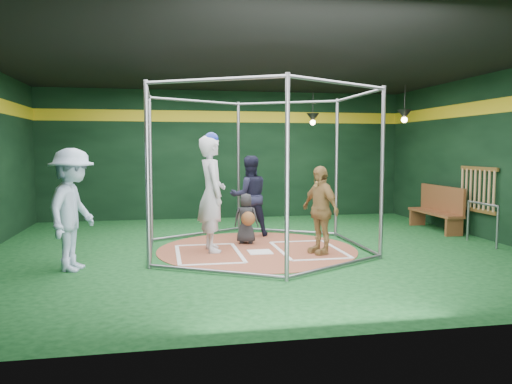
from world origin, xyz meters
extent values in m
cube|color=#0D3C16|center=(0.00, 0.00, -0.01)|extent=(10.00, 9.00, 0.02)
cube|color=black|center=(0.00, 0.00, 3.50)|extent=(10.00, 9.00, 0.02)
cube|color=black|center=(0.00, 4.50, 1.75)|extent=(10.00, 0.10, 3.50)
cube|color=black|center=(0.00, -4.50, 1.75)|extent=(10.00, 0.10, 3.50)
cube|color=black|center=(5.00, 0.00, 1.75)|extent=(0.10, 9.00, 3.50)
cube|color=gold|center=(0.00, 4.47, 2.80)|extent=(10.00, 0.01, 0.30)
cube|color=gold|center=(4.97, 0.00, 2.80)|extent=(0.01, 9.00, 0.30)
cylinder|color=#954F36|center=(0.00, 0.00, 0.01)|extent=(3.80, 3.80, 0.01)
cube|color=white|center=(0.00, -0.30, 0.02)|extent=(0.43, 0.43, 0.01)
cube|color=white|center=(-0.95, 0.60, 0.02)|extent=(1.10, 0.07, 0.01)
cube|color=white|center=(-0.95, -1.10, 0.02)|extent=(1.10, 0.07, 0.01)
cube|color=white|center=(-1.50, -0.25, 0.02)|extent=(0.07, 1.70, 0.01)
cube|color=white|center=(-0.40, -0.25, 0.02)|extent=(0.07, 1.70, 0.01)
cube|color=white|center=(0.95, 0.60, 0.02)|extent=(1.10, 0.07, 0.01)
cube|color=white|center=(0.95, -1.10, 0.02)|extent=(1.10, 0.07, 0.01)
cube|color=white|center=(0.40, -0.25, 0.02)|extent=(0.07, 1.70, 0.01)
cube|color=white|center=(1.50, -0.25, 0.02)|extent=(0.07, 1.70, 0.01)
cylinder|color=gray|center=(1.99, 1.15, 1.50)|extent=(0.07, 0.07, 3.00)
cylinder|color=gray|center=(0.00, 2.30, 1.50)|extent=(0.07, 0.07, 3.00)
cylinder|color=gray|center=(-1.99, 1.15, 1.50)|extent=(0.07, 0.07, 3.00)
cylinder|color=gray|center=(-1.99, -1.15, 1.50)|extent=(0.07, 0.07, 3.00)
cylinder|color=gray|center=(0.00, -2.30, 1.50)|extent=(0.07, 0.07, 3.00)
cylinder|color=gray|center=(1.99, -1.15, 1.50)|extent=(0.07, 0.07, 3.00)
cylinder|color=gray|center=(1.00, 1.72, 2.95)|extent=(2.02, 1.20, 0.06)
cylinder|color=gray|center=(1.00, 1.72, 0.05)|extent=(2.02, 1.20, 0.06)
cylinder|color=gray|center=(-1.00, 1.72, 2.95)|extent=(2.02, 1.20, 0.06)
cylinder|color=gray|center=(-1.00, 1.72, 0.05)|extent=(2.02, 1.20, 0.06)
cylinder|color=gray|center=(-1.99, 0.00, 2.95)|extent=(0.06, 2.30, 0.06)
cylinder|color=gray|center=(-1.99, 0.00, 0.05)|extent=(0.06, 2.30, 0.06)
cylinder|color=gray|center=(-1.00, -1.73, 2.95)|extent=(2.02, 1.20, 0.06)
cylinder|color=gray|center=(-1.00, -1.73, 0.05)|extent=(2.02, 1.20, 0.06)
cylinder|color=gray|center=(1.00, -1.73, 2.95)|extent=(2.02, 1.20, 0.06)
cylinder|color=gray|center=(1.00, -1.73, 0.05)|extent=(2.02, 1.20, 0.06)
cylinder|color=gray|center=(1.99, 0.00, 2.95)|extent=(0.06, 2.30, 0.06)
cylinder|color=gray|center=(1.99, 0.00, 0.05)|extent=(0.06, 2.30, 0.06)
cube|color=brown|center=(4.94, 0.40, 1.50)|extent=(0.05, 1.25, 0.08)
cube|color=brown|center=(4.94, 0.40, 0.60)|extent=(0.05, 1.25, 0.08)
cylinder|color=tan|center=(4.92, -0.15, 1.05)|extent=(0.06, 0.06, 0.85)
cylinder|color=tan|center=(4.92, 0.01, 1.05)|extent=(0.06, 0.06, 0.85)
cylinder|color=tan|center=(4.92, 0.16, 1.05)|extent=(0.06, 0.06, 0.85)
cylinder|color=tan|center=(4.92, 0.32, 1.05)|extent=(0.06, 0.06, 0.85)
cylinder|color=tan|center=(4.92, 0.48, 1.05)|extent=(0.06, 0.06, 0.85)
cylinder|color=tan|center=(4.92, 0.64, 1.05)|extent=(0.06, 0.06, 0.85)
cylinder|color=tan|center=(4.92, 0.79, 1.05)|extent=(0.06, 0.06, 0.85)
cylinder|color=tan|center=(4.92, 0.95, 1.05)|extent=(0.06, 0.06, 0.85)
cone|color=black|center=(2.20, 3.60, 2.75)|extent=(0.34, 0.34, 0.22)
sphere|color=#FFD899|center=(2.20, 3.60, 2.62)|extent=(0.14, 0.14, 0.14)
cylinder|color=black|center=(2.20, 3.60, 3.10)|extent=(0.02, 0.02, 0.70)
cone|color=black|center=(4.00, 2.00, 2.75)|extent=(0.34, 0.34, 0.22)
sphere|color=#FFD899|center=(4.00, 2.00, 2.62)|extent=(0.14, 0.14, 0.14)
cylinder|color=black|center=(4.00, 2.00, 3.10)|extent=(0.02, 0.02, 0.70)
imported|color=#BABAC1|center=(-0.86, 0.01, 1.09)|extent=(0.59, 0.83, 2.15)
sphere|color=navy|center=(-0.86, 0.01, 2.10)|extent=(0.26, 0.26, 0.26)
imported|color=tan|center=(1.06, -0.58, 0.81)|extent=(0.70, 1.02, 1.61)
imported|color=black|center=(-0.10, 0.62, 0.52)|extent=(0.57, 0.45, 1.02)
sphere|color=brown|center=(-0.10, 0.37, 0.55)|extent=(0.28, 0.28, 0.28)
imported|color=black|center=(0.11, 1.47, 0.89)|extent=(0.91, 0.73, 1.76)
imported|color=#ADC7E5|center=(-3.16, -1.02, 0.97)|extent=(1.02, 1.39, 1.94)
cube|color=brown|center=(4.55, 1.44, 0.42)|extent=(0.42, 1.80, 0.06)
cube|color=brown|center=(4.72, 1.44, 0.75)|extent=(0.06, 1.80, 0.60)
cube|color=brown|center=(4.55, 0.64, 0.20)|extent=(0.40, 0.08, 0.40)
cube|color=brown|center=(4.55, 2.24, 0.20)|extent=(0.40, 0.08, 0.40)
cylinder|color=gray|center=(4.55, -0.80, 0.42)|extent=(0.05, 0.05, 0.84)
cylinder|color=gray|center=(4.55, 0.14, 0.42)|extent=(0.05, 0.05, 0.84)
cylinder|color=gray|center=(4.55, -0.33, 0.82)|extent=(0.05, 0.94, 0.05)
camera|label=1|loc=(-1.77, -9.23, 1.93)|focal=35.00mm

